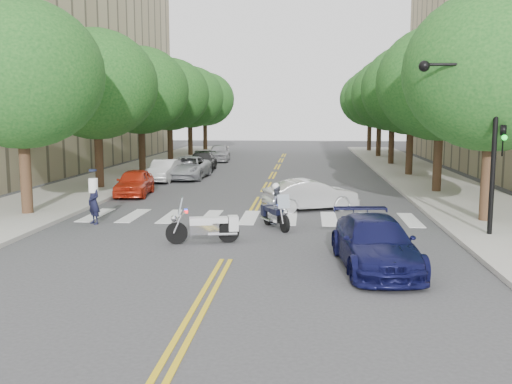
# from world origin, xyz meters

# --- Properties ---
(ground) EXTENTS (140.00, 140.00, 0.00)m
(ground) POSITION_xyz_m (0.00, 0.00, 0.00)
(ground) COLOR #38383A
(ground) RESTS_ON ground
(sidewalk_left) EXTENTS (5.00, 60.00, 0.15)m
(sidewalk_left) POSITION_xyz_m (-9.50, 22.00, 0.07)
(sidewalk_left) COLOR #9E9991
(sidewalk_left) RESTS_ON ground
(sidewalk_right) EXTENTS (5.00, 60.00, 0.15)m
(sidewalk_right) POSITION_xyz_m (9.50, 22.00, 0.07)
(sidewalk_right) COLOR #9E9991
(sidewalk_right) RESTS_ON ground
(tree_l_0) EXTENTS (6.40, 6.40, 8.45)m
(tree_l_0) POSITION_xyz_m (-8.80, 6.00, 5.55)
(tree_l_0) COLOR #382316
(tree_l_0) RESTS_ON ground
(tree_l_1) EXTENTS (6.40, 6.40, 8.45)m
(tree_l_1) POSITION_xyz_m (-8.80, 14.00, 5.55)
(tree_l_1) COLOR #382316
(tree_l_1) RESTS_ON ground
(tree_l_2) EXTENTS (6.40, 6.40, 8.45)m
(tree_l_2) POSITION_xyz_m (-8.80, 22.00, 5.55)
(tree_l_2) COLOR #382316
(tree_l_2) RESTS_ON ground
(tree_l_3) EXTENTS (6.40, 6.40, 8.45)m
(tree_l_3) POSITION_xyz_m (-8.80, 30.00, 5.55)
(tree_l_3) COLOR #382316
(tree_l_3) RESTS_ON ground
(tree_l_4) EXTENTS (6.40, 6.40, 8.45)m
(tree_l_4) POSITION_xyz_m (-8.80, 38.00, 5.55)
(tree_l_4) COLOR #382316
(tree_l_4) RESTS_ON ground
(tree_l_5) EXTENTS (6.40, 6.40, 8.45)m
(tree_l_5) POSITION_xyz_m (-8.80, 46.00, 5.55)
(tree_l_5) COLOR #382316
(tree_l_5) RESTS_ON ground
(tree_r_0) EXTENTS (6.40, 6.40, 8.45)m
(tree_r_0) POSITION_xyz_m (8.80, 6.00, 5.55)
(tree_r_0) COLOR #382316
(tree_r_0) RESTS_ON ground
(tree_r_1) EXTENTS (6.40, 6.40, 8.45)m
(tree_r_1) POSITION_xyz_m (8.80, 14.00, 5.55)
(tree_r_1) COLOR #382316
(tree_r_1) RESTS_ON ground
(tree_r_2) EXTENTS (6.40, 6.40, 8.45)m
(tree_r_2) POSITION_xyz_m (8.80, 22.00, 5.55)
(tree_r_2) COLOR #382316
(tree_r_2) RESTS_ON ground
(tree_r_3) EXTENTS (6.40, 6.40, 8.45)m
(tree_r_3) POSITION_xyz_m (8.80, 30.00, 5.55)
(tree_r_3) COLOR #382316
(tree_r_3) RESTS_ON ground
(tree_r_4) EXTENTS (6.40, 6.40, 8.45)m
(tree_r_4) POSITION_xyz_m (8.80, 38.00, 5.55)
(tree_r_4) COLOR #382316
(tree_r_4) RESTS_ON ground
(tree_r_5) EXTENTS (6.40, 6.40, 8.45)m
(tree_r_5) POSITION_xyz_m (8.80, 46.00, 5.55)
(tree_r_5) COLOR #382316
(tree_r_5) RESTS_ON ground
(traffic_signal_pole) EXTENTS (2.82, 0.42, 6.00)m
(traffic_signal_pole) POSITION_xyz_m (7.72, 3.50, 3.72)
(traffic_signal_pole) COLOR black
(traffic_signal_pole) RESTS_ON ground
(motorcycle_police) EXTENTS (1.14, 1.88, 1.64)m
(motorcycle_police) POSITION_xyz_m (1.12, 4.54, 0.73)
(motorcycle_police) COLOR black
(motorcycle_police) RESTS_ON ground
(motorcycle_parked) EXTENTS (2.29, 0.91, 1.50)m
(motorcycle_parked) POSITION_xyz_m (-0.83, 2.04, 0.52)
(motorcycle_parked) COLOR black
(motorcycle_parked) RESTS_ON ground
(officer_standing) EXTENTS (0.71, 0.69, 1.64)m
(officer_standing) POSITION_xyz_m (-5.58, 4.72, 0.82)
(officer_standing) COLOR black
(officer_standing) RESTS_ON ground
(convertible) EXTENTS (4.18, 2.85, 1.30)m
(convertible) POSITION_xyz_m (2.41, 8.50, 0.65)
(convertible) COLOR silver
(convertible) RESTS_ON ground
(sedan_blue) EXTENTS (2.31, 4.76, 1.34)m
(sedan_blue) POSITION_xyz_m (4.03, -0.50, 0.67)
(sedan_blue) COLOR #0E103C
(sedan_blue) RESTS_ON ground
(parked_car_a) EXTENTS (1.91, 3.98, 1.31)m
(parked_car_a) POSITION_xyz_m (-6.30, 12.04, 0.66)
(parked_car_a) COLOR red
(parked_car_a) RESTS_ON ground
(parked_car_b) EXTENTS (1.57, 3.99, 1.29)m
(parked_car_b) POSITION_xyz_m (-6.30, 18.00, 0.65)
(parked_car_b) COLOR silver
(parked_car_b) RESTS_ON ground
(parked_car_c) EXTENTS (2.36, 5.01, 1.39)m
(parked_car_c) POSITION_xyz_m (-5.20, 19.50, 0.69)
(parked_car_c) COLOR #929499
(parked_car_c) RESTS_ON ground
(parked_car_d) EXTENTS (2.17, 4.70, 1.33)m
(parked_car_d) POSITION_xyz_m (-5.20, 24.50, 0.67)
(parked_car_d) COLOR black
(parked_car_d) RESTS_ON ground
(parked_car_e) EXTENTS (2.09, 4.46, 1.48)m
(parked_car_e) POSITION_xyz_m (-5.20, 32.53, 0.74)
(parked_car_e) COLOR #95959A
(parked_car_e) RESTS_ON ground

